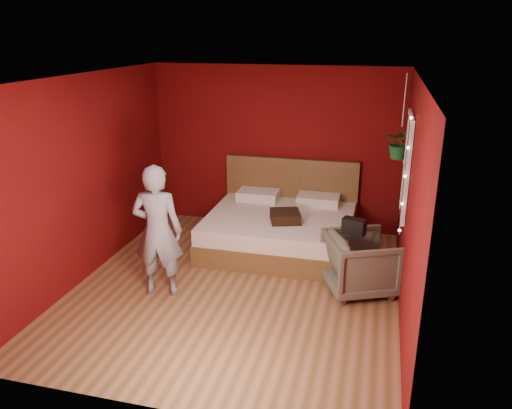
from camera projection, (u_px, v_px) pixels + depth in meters
name	position (u px, v px, depth m)	size (l,w,h in m)	color
floor	(237.00, 287.00, 6.36)	(4.50, 4.50, 0.00)	#955C3B
room_walls	(235.00, 159.00, 5.81)	(4.04, 4.54, 2.62)	#610C0A
window	(406.00, 165.00, 6.23)	(0.05, 0.97, 1.27)	white
fairy_lights	(405.00, 176.00, 5.76)	(0.04, 0.04, 1.45)	silver
bed	(281.00, 227.00, 7.47)	(2.13, 1.81, 1.17)	brown
person	(158.00, 231.00, 5.96)	(0.60, 0.39, 1.65)	gray
armchair	(360.00, 263.00, 6.16)	(0.79, 0.82, 0.74)	#605D4B
handbag	(354.00, 226.00, 6.06)	(0.28, 0.14, 0.20)	black
throw_pillow	(285.00, 216.00, 7.05)	(0.41, 0.41, 0.14)	black
hanging_plant	(400.00, 143.00, 6.39)	(0.43, 0.39, 1.08)	silver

